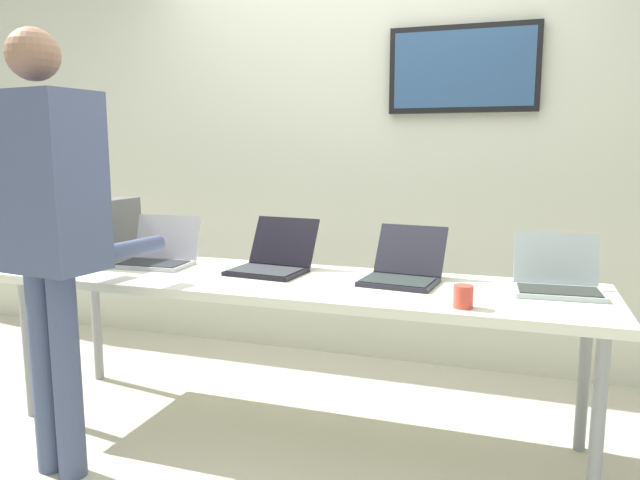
{
  "coord_description": "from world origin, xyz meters",
  "views": [
    {
      "loc": [
        0.98,
        -2.45,
        1.33
      ],
      "look_at": [
        0.16,
        -0.02,
        0.93
      ],
      "focal_mm": 33.29,
      "sensor_mm": 36.0,
      "label": 1
    }
  ],
  "objects_px": {
    "equipment_box": "(92,229)",
    "coffee_mug": "(463,297)",
    "workbench": "(288,290)",
    "laptop_station_3": "(557,279)",
    "laptop_station_2": "(403,269)",
    "person": "(46,213)",
    "laptop_station_0": "(159,254)",
    "laptop_station_1": "(273,260)"
  },
  "relations": [
    {
      "from": "equipment_box",
      "to": "coffee_mug",
      "type": "distance_m",
      "value": 2.0
    },
    {
      "from": "laptop_station_0",
      "to": "laptop_station_1",
      "type": "bearing_deg",
      "value": 3.06
    },
    {
      "from": "workbench",
      "to": "laptop_station_0",
      "type": "bearing_deg",
      "value": 172.49
    },
    {
      "from": "laptop_station_2",
      "to": "person",
      "type": "height_order",
      "value": "person"
    },
    {
      "from": "laptop_station_0",
      "to": "coffee_mug",
      "type": "distance_m",
      "value": 1.58
    },
    {
      "from": "equipment_box",
      "to": "laptop_station_1",
      "type": "distance_m",
      "value": 1.04
    },
    {
      "from": "workbench",
      "to": "person",
      "type": "xyz_separation_m",
      "value": [
        -0.76,
        -0.62,
        0.39
      ]
    },
    {
      "from": "equipment_box",
      "to": "laptop_station_2",
      "type": "relative_size",
      "value": 1.01
    },
    {
      "from": "laptop_station_0",
      "to": "person",
      "type": "xyz_separation_m",
      "value": [
        -0.01,
        -0.72,
        0.28
      ]
    },
    {
      "from": "workbench",
      "to": "equipment_box",
      "type": "relative_size",
      "value": 6.97
    },
    {
      "from": "coffee_mug",
      "to": "laptop_station_2",
      "type": "bearing_deg",
      "value": 128.79
    },
    {
      "from": "laptop_station_1",
      "to": "person",
      "type": "relative_size",
      "value": 0.23
    },
    {
      "from": "laptop_station_0",
      "to": "laptop_station_2",
      "type": "xyz_separation_m",
      "value": [
        1.25,
        0.02,
        -0.0
      ]
    },
    {
      "from": "equipment_box",
      "to": "person",
      "type": "bearing_deg",
      "value": -61.17
    },
    {
      "from": "equipment_box",
      "to": "laptop_station_1",
      "type": "xyz_separation_m",
      "value": [
        1.03,
        0.02,
        -0.1
      ]
    },
    {
      "from": "equipment_box",
      "to": "laptop_station_1",
      "type": "relative_size",
      "value": 1.0
    },
    {
      "from": "laptop_station_0",
      "to": "person",
      "type": "relative_size",
      "value": 0.21
    },
    {
      "from": "equipment_box",
      "to": "laptop_station_2",
      "type": "xyz_separation_m",
      "value": [
        1.66,
        0.01,
        -0.11
      ]
    },
    {
      "from": "laptop_station_1",
      "to": "laptop_station_2",
      "type": "distance_m",
      "value": 0.63
    },
    {
      "from": "equipment_box",
      "to": "laptop_station_0",
      "type": "xyz_separation_m",
      "value": [
        0.42,
        -0.01,
        -0.11
      ]
    },
    {
      "from": "laptop_station_3",
      "to": "coffee_mug",
      "type": "xyz_separation_m",
      "value": [
        -0.34,
        -0.38,
        -0.01
      ]
    },
    {
      "from": "laptop_station_3",
      "to": "equipment_box",
      "type": "bearing_deg",
      "value": -179.54
    },
    {
      "from": "equipment_box",
      "to": "laptop_station_0",
      "type": "bearing_deg",
      "value": -1.61
    },
    {
      "from": "laptop_station_2",
      "to": "coffee_mug",
      "type": "bearing_deg",
      "value": -51.21
    },
    {
      "from": "coffee_mug",
      "to": "workbench",
      "type": "bearing_deg",
      "value": 162.63
    },
    {
      "from": "workbench",
      "to": "laptop_station_0",
      "type": "height_order",
      "value": "laptop_station_0"
    },
    {
      "from": "equipment_box",
      "to": "laptop_station_2",
      "type": "distance_m",
      "value": 1.67
    },
    {
      "from": "laptop_station_0",
      "to": "laptop_station_3",
      "type": "distance_m",
      "value": 1.89
    },
    {
      "from": "laptop_station_1",
      "to": "person",
      "type": "distance_m",
      "value": 1.02
    },
    {
      "from": "laptop_station_2",
      "to": "laptop_station_1",
      "type": "bearing_deg",
      "value": 178.67
    },
    {
      "from": "workbench",
      "to": "person",
      "type": "distance_m",
      "value": 1.05
    },
    {
      "from": "laptop_station_1",
      "to": "coffee_mug",
      "type": "height_order",
      "value": "laptop_station_1"
    },
    {
      "from": "laptop_station_2",
      "to": "laptop_station_3",
      "type": "bearing_deg",
      "value": 1.07
    },
    {
      "from": "laptop_station_0",
      "to": "laptop_station_1",
      "type": "relative_size",
      "value": 0.93
    },
    {
      "from": "laptop_station_3",
      "to": "laptop_station_1",
      "type": "bearing_deg",
      "value": 179.87
    },
    {
      "from": "laptop_station_0",
      "to": "laptop_station_1",
      "type": "xyz_separation_m",
      "value": [
        0.61,
        0.03,
        0.0
      ]
    },
    {
      "from": "workbench",
      "to": "laptop_station_3",
      "type": "xyz_separation_m",
      "value": [
        1.14,
        0.13,
        0.1
      ]
    },
    {
      "from": "person",
      "to": "laptop_station_2",
      "type": "bearing_deg",
      "value": 30.31
    },
    {
      "from": "laptop_station_2",
      "to": "workbench",
      "type": "bearing_deg",
      "value": -167.05
    },
    {
      "from": "laptop_station_0",
      "to": "laptop_station_3",
      "type": "bearing_deg",
      "value": 0.91
    },
    {
      "from": "workbench",
      "to": "equipment_box",
      "type": "bearing_deg",
      "value": 174.6
    },
    {
      "from": "workbench",
      "to": "laptop_station_0",
      "type": "relative_size",
      "value": 7.48
    }
  ]
}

